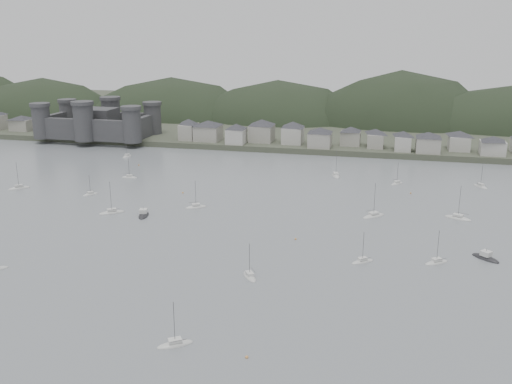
# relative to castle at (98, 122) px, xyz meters

# --- Properties ---
(ground) EXTENTS (900.00, 900.00, 0.00)m
(ground) POSITION_rel_castle_xyz_m (120.00, -179.80, -10.96)
(ground) COLOR slate
(ground) RESTS_ON ground
(far_shore_land) EXTENTS (900.00, 250.00, 3.00)m
(far_shore_land) POSITION_rel_castle_xyz_m (120.00, 115.20, -9.46)
(far_shore_land) COLOR #383D2D
(far_shore_land) RESTS_ON ground
(forested_ridge) EXTENTS (851.55, 103.94, 102.57)m
(forested_ridge) POSITION_rel_castle_xyz_m (124.83, 89.60, -22.25)
(forested_ridge) COLOR black
(forested_ridge) RESTS_ON ground
(castle) EXTENTS (66.00, 43.00, 20.00)m
(castle) POSITION_rel_castle_xyz_m (0.00, 0.00, 0.00)
(castle) COLOR #38383B
(castle) RESTS_ON far_shore_land
(waterfront_town) EXTENTS (451.48, 28.46, 12.92)m
(waterfront_town) POSITION_rel_castle_xyz_m (170.59, 3.54, -2.30)
(waterfront_town) COLOR #9E9D90
(waterfront_town) RESTS_ON far_shore_land
(moored_fleet) EXTENTS (251.64, 171.05, 13.49)m
(moored_fleet) POSITION_rel_castle_xyz_m (105.24, -118.44, -10.79)
(moored_fleet) COLOR beige
(moored_fleet) RESTS_ON ground
(motor_launch_near) EXTENTS (8.45, 8.08, 4.04)m
(motor_launch_near) POSITION_rel_castle_xyz_m (194.68, -136.07, -10.68)
(motor_launch_near) COLOR black
(motor_launch_near) RESTS_ON ground
(motor_launch_far) EXTENTS (5.56, 9.74, 4.17)m
(motor_launch_far) POSITION_rel_castle_xyz_m (83.85, -122.90, -10.68)
(motor_launch_far) COLOR black
(motor_launch_far) RESTS_ON ground
(mooring_buoys) EXTENTS (188.54, 149.00, 0.70)m
(mooring_buoys) POSITION_rel_castle_xyz_m (119.34, -121.58, -10.81)
(mooring_buoys) COLOR #CD8A44
(mooring_buoys) RESTS_ON ground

